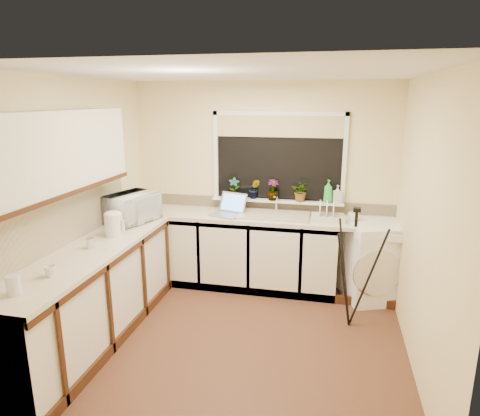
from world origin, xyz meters
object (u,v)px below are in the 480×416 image
Objects in this scene: laptop at (229,209)px; dish_rack at (328,218)px; microwave at (132,208)px; soap_bottle_green at (328,191)px; tripod at (353,268)px; washing_machine at (375,261)px; soap_bottle_clear at (337,194)px; glass_jug at (13,285)px; plant_c at (273,190)px; plant_a at (234,188)px; plant_d at (301,191)px; cup_left at (50,271)px; plant_b at (254,189)px; steel_jar at (90,243)px; kettle at (114,225)px; cup_back at (354,216)px.

laptop is 1.19× the size of dish_rack.
soap_bottle_green is (2.13, 0.76, 0.13)m from microwave.
laptop is 0.36× the size of tripod.
washing_machine is 0.87m from soap_bottle_clear.
dish_rack is at bearing 48.40° from glass_jug.
dish_rack is 0.75m from plant_c.
plant_d is (0.82, -0.01, -0.00)m from plant_a.
soap_bottle_clear is at bearing 46.65° from cup_left.
cup_left is at bearing -127.37° from plant_d.
plant_b is at bearing 142.66° from tripod.
plant_d is 1.15× the size of soap_bottle_clear.
soap_bottle_green is at bearing -0.92° from plant_b.
glass_jug is at bearing -130.12° from soap_bottle_clear.
laptop is 2.08× the size of soap_bottle_clear.
washing_machine is at bearing -3.31° from dish_rack.
washing_machine is 6.28× the size of glass_jug.
dish_rack is at bearing -58.90° from microwave.
soap_bottle_green is at bearing 108.62° from tripod.
steel_jar is at bearing -150.41° from dish_rack.
plant_d is at bearing -50.12° from microwave.
glass_jug is 0.53× the size of soap_bottle_green.
dish_rack is at bearing 26.54° from kettle.
microwave is 2.71× the size of soap_bottle_clear.
cup_back is at bearing -17.74° from plant_d.
cup_left is (0.07, -1.54, -0.12)m from microwave.
plant_d reaches higher than glass_jug.
glass_jug is 0.57× the size of plant_a.
plant_b is at bearing -40.77° from microwave.
dish_rack is (2.09, 1.05, -0.09)m from kettle.
tripod is at bearing -8.10° from laptop.
plant_d is (0.57, -0.02, 0.00)m from plant_b.
glass_jug is 2.82m from plant_a.
soap_bottle_green is (1.15, 0.24, 0.22)m from laptop.
plant_b reaches higher than cup_left.
plant_a reaches higher than plant_b.
glass_jug is at bearing -157.61° from washing_machine.
steel_jar is at bearing 89.76° from glass_jug.
plant_c is at bearing 60.85° from glass_jug.
plant_a is 2.73× the size of cup_left.
cup_back is (1.43, -0.20, -0.22)m from plant_a.
soap_bottle_green reaches higher than soap_bottle_clear.
steel_jar is (-2.67, -1.44, 0.50)m from washing_machine.
plant_b is 0.95× the size of plant_c.
microwave is (-0.05, 0.52, 0.04)m from kettle.
glass_jug is at bearing -98.11° from cup_left.
washing_machine is at bearing 21.80° from kettle.
dish_rack is 0.30× the size of tripod.
cup_back is at bearing 45.22° from glass_jug.
kettle is at bearing -132.63° from plant_b.
laptop is at bearing -168.35° from soap_bottle_green.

